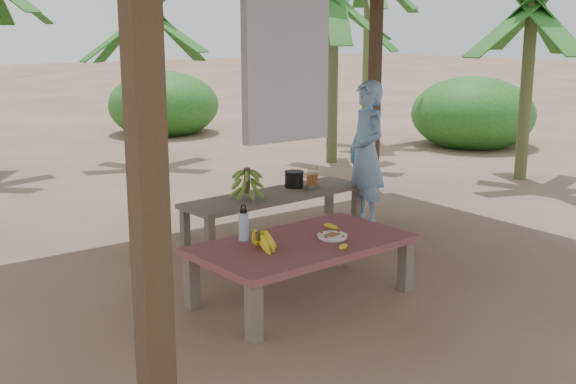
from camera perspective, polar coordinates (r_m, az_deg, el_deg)
ground at (r=6.77m, az=2.60°, el=-6.36°), size 80.00×80.00×0.00m
work_table at (r=6.01m, az=1.12°, el=-4.51°), size 1.85×1.09×0.50m
bench at (r=7.93m, az=-0.98°, el=-0.49°), size 2.23×0.74×0.45m
ripe_banana_bunch at (r=5.72m, az=-2.41°, el=-3.85°), size 0.31×0.27×0.17m
plate at (r=6.07m, az=3.52°, el=-3.52°), size 0.25×0.25×0.04m
loose_banana_front at (r=5.79m, az=4.39°, el=-4.33°), size 0.16×0.12×0.04m
loose_banana_side at (r=6.36m, az=3.41°, el=-2.73°), size 0.11×0.14×0.04m
water_flask at (r=5.99m, az=-3.53°, el=-2.64°), size 0.08×0.08×0.31m
green_banana_stalk at (r=7.64m, az=-3.26°, el=0.75°), size 0.33×0.33×0.35m
cooking_pot at (r=8.19m, az=0.48°, el=0.99°), size 0.21×0.21×0.18m
skewer_rack at (r=8.17m, az=1.93°, el=1.17°), size 0.18×0.09×0.24m
woman at (r=8.26m, az=6.21°, el=3.04°), size 0.54×0.69×1.65m
banana_plant_ne at (r=11.99m, az=3.61°, el=13.81°), size 1.80×1.80×2.90m
banana_plant_n at (r=12.32m, az=-10.93°, el=12.61°), size 1.80×1.80×2.69m
banana_plant_e at (r=11.17m, az=18.67°, el=12.55°), size 1.80×1.80×2.77m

